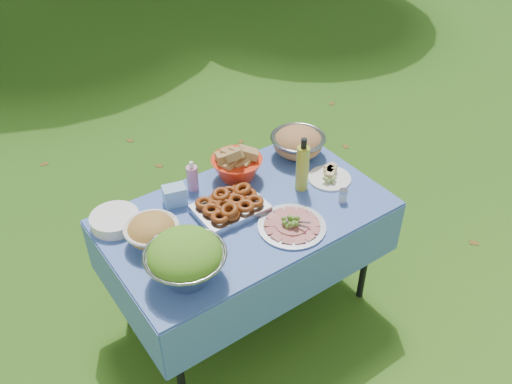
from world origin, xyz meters
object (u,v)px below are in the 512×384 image
pasta_bowl_steel (298,142)px  charcuterie_platter (292,221)px  salad_bowl (185,258)px  picnic_table (247,263)px  bread_bowl (237,163)px  plate_stack (115,220)px  oil_bottle (303,164)px

pasta_bowl_steel → charcuterie_platter: 0.66m
salad_bowl → charcuterie_platter: salad_bowl is taller
picnic_table → charcuterie_platter: (0.12, -0.23, 0.42)m
salad_bowl → bread_bowl: bearing=39.7°
charcuterie_platter → plate_stack: bearing=143.3°
picnic_table → oil_bottle: (0.36, -0.01, 0.54)m
oil_bottle → salad_bowl: bearing=-165.3°
bread_bowl → charcuterie_platter: (-0.01, -0.51, -0.06)m
bread_bowl → charcuterie_platter: size_ratio=0.83×
plate_stack → charcuterie_platter: bearing=-36.7°
salad_bowl → bread_bowl: (0.61, 0.50, -0.02)m
plate_stack → oil_bottle: (0.96, -0.30, 0.13)m
bread_bowl → oil_bottle: bearing=-50.8°
plate_stack → salad_bowl: bearing=-77.5°
bread_bowl → pasta_bowl_steel: 0.42m
picnic_table → pasta_bowl_steel: pasta_bowl_steel is taller
bread_bowl → oil_bottle: size_ratio=0.91×
pasta_bowl_steel → oil_bottle: (-0.19, -0.27, 0.07)m
picnic_table → plate_stack: bearing=153.6°
picnic_table → charcuterie_platter: 0.49m
picnic_table → plate_stack: 0.78m
charcuterie_platter → oil_bottle: oil_bottle is taller
picnic_table → charcuterie_platter: bearing=-63.7°
bread_bowl → pasta_bowl_steel: bearing=-2.2°
pasta_bowl_steel → oil_bottle: bearing=-125.1°
bread_bowl → plate_stack: bearing=178.4°
picnic_table → pasta_bowl_steel: size_ratio=4.57×
bread_bowl → pasta_bowl_steel: (0.42, -0.02, -0.01)m
salad_bowl → plate_stack: size_ratio=1.49×
bread_bowl → salad_bowl: bearing=-140.3°
bread_bowl → oil_bottle: oil_bottle is taller
plate_stack → pasta_bowl_steel: 1.15m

